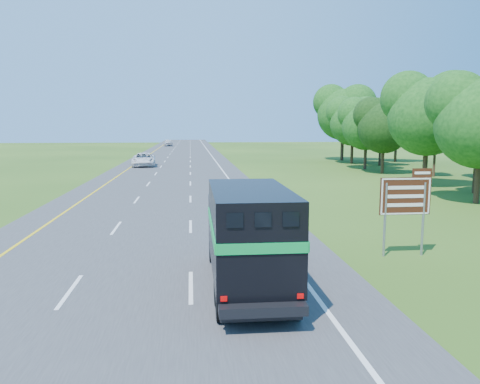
{
  "coord_description": "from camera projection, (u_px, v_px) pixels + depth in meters",
  "views": [
    {
      "loc": [
        1.88,
        -3.13,
        4.99
      ],
      "look_at": [
        4.5,
        21.62,
        1.52
      ],
      "focal_mm": 35.0,
      "sensor_mm": 36.0,
      "label": 1
    }
  ],
  "objects": [
    {
      "name": "white_suv",
      "position": [
        144.0,
        160.0,
        59.11
      ],
      "size": [
        3.16,
        6.22,
        1.68
      ],
      "primitive_type": "imported",
      "rotation": [
        0.0,
        0.0,
        0.06
      ],
      "color": "silver",
      "rests_on": "road"
    },
    {
      "name": "exit_sign",
      "position": [
        406.0,
        200.0,
        17.94
      ],
      "size": [
        2.02,
        0.1,
        3.42
      ],
      "rotation": [
        0.0,
        0.0,
        -0.0
      ],
      "color": "gray",
      "rests_on": "ground"
    },
    {
      "name": "lane_markings",
      "position": [
        174.0,
        171.0,
        52.81
      ],
      "size": [
        11.15,
        260.0,
        0.01
      ],
      "color": "yellow",
      "rests_on": "road"
    },
    {
      "name": "road",
      "position": [
        174.0,
        171.0,
        52.82
      ],
      "size": [
        15.0,
        260.0,
        0.04
      ],
      "primitive_type": "cube",
      "color": "#38383A",
      "rests_on": "ground"
    },
    {
      "name": "far_car",
      "position": [
        168.0,
        143.0,
        121.41
      ],
      "size": [
        2.52,
        5.38,
        1.78
      ],
      "primitive_type": "imported",
      "rotation": [
        0.0,
        0.0,
        0.08
      ],
      "color": "silver",
      "rests_on": "road"
    },
    {
      "name": "horse_truck",
      "position": [
        248.0,
        234.0,
        14.33
      ],
      "size": [
        2.34,
        7.2,
        3.18
      ],
      "rotation": [
        0.0,
        0.0,
        -0.01
      ],
      "color": "black",
      "rests_on": "road"
    }
  ]
}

